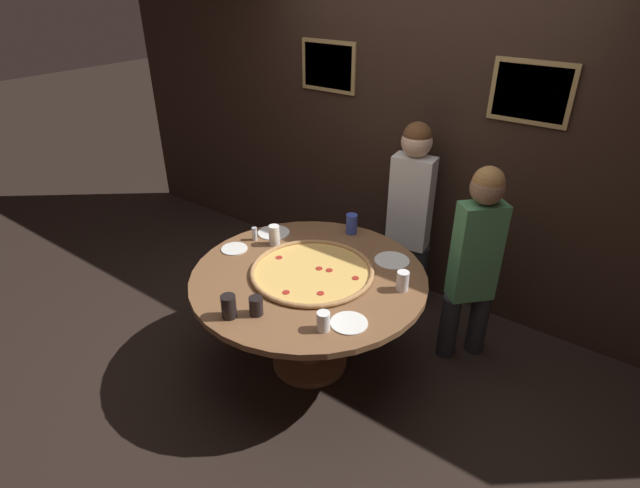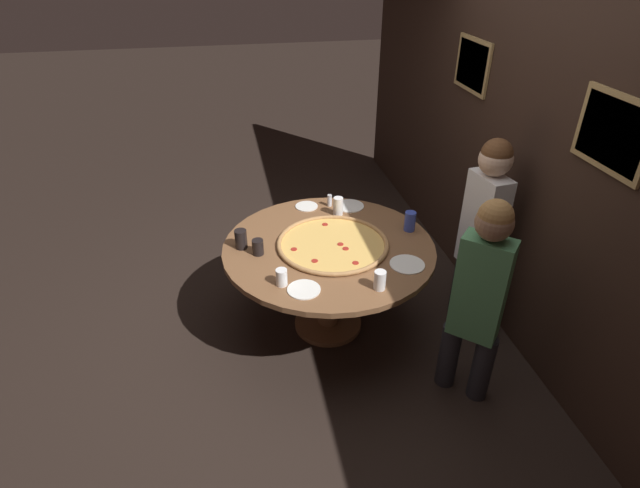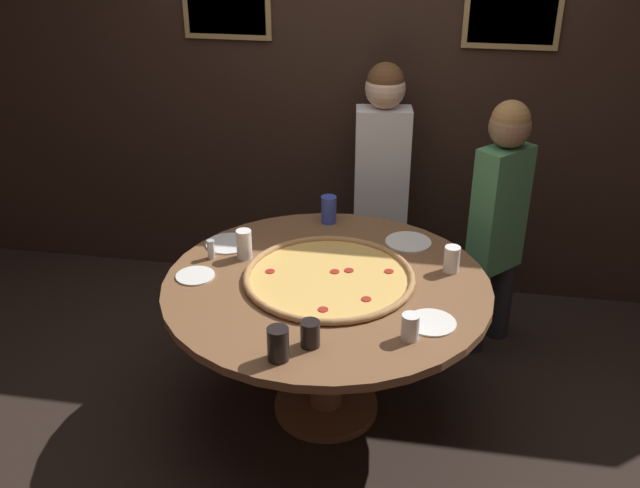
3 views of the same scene
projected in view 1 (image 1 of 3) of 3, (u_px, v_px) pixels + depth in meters
ground_plane at (310, 362)px, 3.54m from camera, size 24.00×24.00×0.00m
back_wall at (415, 137)px, 3.85m from camera, size 6.40×0.08×2.60m
dining_table at (309, 292)px, 3.25m from camera, size 1.51×1.51×0.74m
giant_pizza at (312, 271)px, 3.19m from camera, size 0.80×0.80×0.03m
drink_cup_beside_pizza at (229, 306)px, 2.77m from camera, size 0.09×0.09×0.14m
drink_cup_far_right at (403, 281)px, 3.00m from camera, size 0.07×0.07×0.13m
drink_cup_near_right at (256, 306)px, 2.79m from camera, size 0.08×0.08×0.11m
drink_cup_near_left at (323, 321)px, 2.67m from camera, size 0.07×0.07×0.11m
drink_cup_centre_back at (352, 224)px, 3.64m from camera, size 0.08×0.08×0.15m
drink_cup_by_shaker at (274, 235)px, 3.49m from camera, size 0.07×0.07×0.15m
white_plate_beside_cup at (349, 323)px, 2.74m from camera, size 0.21×0.21×0.01m
white_plate_left_side at (234, 249)px, 3.46m from camera, size 0.18×0.18×0.01m
white_plate_right_side at (392, 260)px, 3.32m from camera, size 0.23×0.23×0.01m
white_plate_near_front at (274, 233)px, 3.67m from camera, size 0.23×0.23×0.01m
condiment_shaker at (255, 234)px, 3.56m from camera, size 0.04×0.04×0.10m
diner_far_left at (410, 206)px, 3.81m from camera, size 0.39×0.23×1.50m
diner_side_right at (475, 256)px, 3.25m from camera, size 0.34×0.35×1.42m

